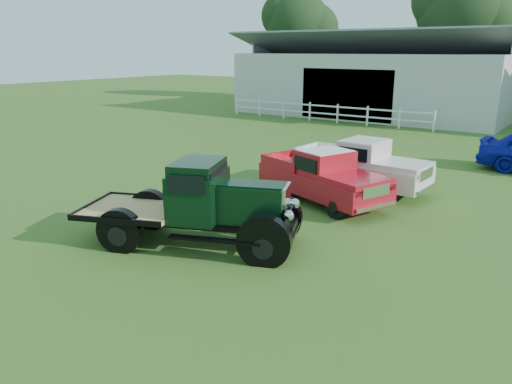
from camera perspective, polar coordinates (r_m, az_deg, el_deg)
The scene contains 8 objects.
ground at distance 12.03m, azimuth -4.14°, elevation -5.94°, with size 120.00×120.00×0.00m, color #406421.
shed_left at distance 37.38m, azimuth 13.71°, elevation 12.97°, with size 18.80×10.20×5.60m, color silver, non-canonical shape.
fence_rail at distance 32.56m, azimuth 7.72°, elevation 9.00°, with size 14.20×0.16×1.20m, color white, non-canonical shape.
tree_a at distance 48.59m, azimuth 4.68°, elevation 16.84°, with size 6.30×6.30×10.50m, color black, non-canonical shape.
tree_b at distance 44.00m, azimuth 21.91°, elevation 16.55°, with size 6.90×6.90×11.50m, color black, non-canonical shape.
vintage_flatbed at distance 11.75m, azimuth -7.00°, elevation -1.29°, with size 5.15×2.04×2.04m, color black, non-canonical shape.
red_pickup at distance 15.17m, azimuth 7.58°, elevation 1.86°, with size 4.49×1.73×1.64m, color #B21522, non-canonical shape.
white_pickup at distance 16.67m, azimuth 11.86°, elevation 2.98°, with size 4.52×1.75×1.66m, color beige, non-canonical shape.
Camera 1 is at (7.20, -8.53, 4.49)m, focal length 35.00 mm.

